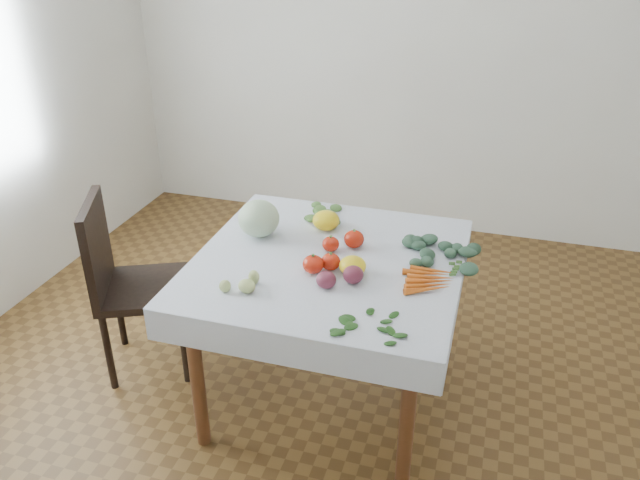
# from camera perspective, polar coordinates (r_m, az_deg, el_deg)

# --- Properties ---
(ground) EXTENTS (4.00, 4.00, 0.00)m
(ground) POSITION_cam_1_polar(r_m,az_deg,el_deg) (3.11, 0.67, -13.98)
(ground) COLOR brown
(back_wall) EXTENTS (4.00, 0.04, 2.70)m
(back_wall) POSITION_cam_1_polar(r_m,az_deg,el_deg) (4.35, 8.44, 17.88)
(back_wall) COLOR white
(back_wall) RESTS_ON ground
(table) EXTENTS (1.00, 1.00, 0.75)m
(table) POSITION_cam_1_polar(r_m,az_deg,el_deg) (2.72, 0.75, -3.64)
(table) COLOR brown
(table) RESTS_ON ground
(tablecloth) EXTENTS (1.12, 1.12, 0.01)m
(tablecloth) POSITION_cam_1_polar(r_m,az_deg,el_deg) (2.67, 0.76, -1.82)
(tablecloth) COLOR white
(tablecloth) RESTS_ON table
(chair) EXTENTS (0.55, 0.55, 0.92)m
(chair) POSITION_cam_1_polar(r_m,az_deg,el_deg) (3.15, -17.49, -3.12)
(chair) COLOR black
(chair) RESTS_ON ground
(cabbage) EXTENTS (0.25, 0.25, 0.17)m
(cabbage) POSITION_cam_1_polar(r_m,az_deg,el_deg) (2.85, -5.62, 1.98)
(cabbage) COLOR #ACC2A2
(cabbage) RESTS_ON tablecloth
(tomato_a) EXTENTS (0.11, 0.11, 0.08)m
(tomato_a) POSITION_cam_1_polar(r_m,az_deg,el_deg) (2.75, 3.13, 0.09)
(tomato_a) COLOR red
(tomato_a) RESTS_ON tablecloth
(tomato_b) EXTENTS (0.10, 0.10, 0.07)m
(tomato_b) POSITION_cam_1_polar(r_m,az_deg,el_deg) (2.58, 0.98, -2.00)
(tomato_b) COLOR red
(tomato_b) RESTS_ON tablecloth
(tomato_c) EXTENTS (0.08, 0.08, 0.07)m
(tomato_c) POSITION_cam_1_polar(r_m,az_deg,el_deg) (2.72, 0.98, -0.37)
(tomato_c) COLOR red
(tomato_c) RESTS_ON tablecloth
(tomato_d) EXTENTS (0.11, 0.11, 0.08)m
(tomato_d) POSITION_cam_1_polar(r_m,az_deg,el_deg) (2.56, -0.63, -2.23)
(tomato_d) COLOR red
(tomato_d) RESTS_ON tablecloth
(heirloom_back) EXTENTS (0.16, 0.16, 0.09)m
(heirloom_back) POSITION_cam_1_polar(r_m,az_deg,el_deg) (2.91, 0.56, 1.81)
(heirloom_back) COLOR yellow
(heirloom_back) RESTS_ON tablecloth
(heirloom_front) EXTENTS (0.12, 0.12, 0.08)m
(heirloom_front) POSITION_cam_1_polar(r_m,az_deg,el_deg) (2.55, 3.00, -2.37)
(heirloom_front) COLOR yellow
(heirloom_front) RESTS_ON tablecloth
(onion_a) EXTENTS (0.11, 0.11, 0.07)m
(onion_a) POSITION_cam_1_polar(r_m,az_deg,el_deg) (2.49, 3.05, -3.17)
(onion_a) COLOR #54182C
(onion_a) RESTS_ON tablecloth
(onion_b) EXTENTS (0.09, 0.09, 0.07)m
(onion_b) POSITION_cam_1_polar(r_m,az_deg,el_deg) (2.46, 0.57, -3.66)
(onion_b) COLOR #54182C
(onion_b) RESTS_ON tablecloth
(tomatillo_cluster) EXTENTS (0.11, 0.12, 0.05)m
(tomatillo_cluster) POSITION_cam_1_polar(r_m,az_deg,el_deg) (2.46, -6.98, -4.15)
(tomatillo_cluster) COLOR #BFCB75
(tomatillo_cluster) RESTS_ON tablecloth
(carrot_bunch) EXTENTS (0.19, 0.23, 0.03)m
(carrot_bunch) POSITION_cam_1_polar(r_m,az_deg,el_deg) (2.54, 9.79, -3.54)
(carrot_bunch) COLOR orange
(carrot_bunch) RESTS_ON tablecloth
(kale_bunch) EXTENTS (0.33, 0.28, 0.04)m
(kale_bunch) POSITION_cam_1_polar(r_m,az_deg,el_deg) (2.73, 11.00, -1.14)
(kale_bunch) COLOR #31513C
(kale_bunch) RESTS_ON tablecloth
(basil_bunch) EXTENTS (0.26, 0.18, 0.01)m
(basil_bunch) POSITION_cam_1_polar(r_m,az_deg,el_deg) (2.26, 4.71, -7.81)
(basil_bunch) COLOR #235019
(basil_bunch) RESTS_ON tablecloth
(dill_bunch) EXTENTS (0.25, 0.18, 0.02)m
(dill_bunch) POSITION_cam_1_polar(r_m,az_deg,el_deg) (3.05, 0.93, 2.44)
(dill_bunch) COLOR #4A7736
(dill_bunch) RESTS_ON tablecloth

